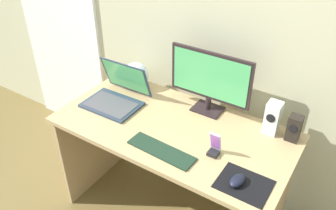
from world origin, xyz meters
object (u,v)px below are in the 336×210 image
speaker_right (294,128)px  speaker_near_monitor (273,118)px  mouse (237,181)px  laptop (117,95)px  keyboard_external (161,150)px  phone_in_dock (215,147)px  monitor (210,80)px  fishbowl (136,75)px

speaker_right → speaker_near_monitor: bearing=180.0°
mouse → laptop: bearing=173.7°
keyboard_external → phone_in_dock: 0.28m
speaker_right → phone_in_dock: size_ratio=1.11×
speaker_right → mouse: 0.49m
keyboard_external → speaker_near_monitor: bearing=50.7°
keyboard_external → mouse: size_ratio=3.82×
speaker_near_monitor → phone_in_dock: bearing=-118.3°
mouse → phone_in_dock: (-0.19, 0.13, 0.03)m
speaker_right → speaker_near_monitor: speaker_near_monitor is taller
monitor → laptop: monitor is taller
monitor → keyboard_external: size_ratio=1.34×
speaker_near_monitor → keyboard_external: (-0.43, -0.47, -0.09)m
monitor → speaker_right: monitor is taller
speaker_right → mouse: size_ratio=1.53×
speaker_right → monitor: bearing=179.8°
monitor → speaker_right: size_ratio=3.36×
laptop → monitor: bearing=23.7°
keyboard_external → phone_in_dock: bearing=31.3°
speaker_right → phone_in_dock: (-0.31, -0.34, -0.03)m
fishbowl → monitor: bearing=0.6°
speaker_near_monitor → mouse: size_ratio=1.93×
laptop → fishbowl: 0.23m
fishbowl → keyboard_external: 0.70m
laptop → mouse: bearing=-14.5°
speaker_near_monitor → keyboard_external: speaker_near_monitor is taller
keyboard_external → phone_in_dock: size_ratio=2.78×
fishbowl → phone_in_dock: bearing=-23.8°
laptop → fishbowl: bearing=94.3°
speaker_right → laptop: laptop is taller
monitor → speaker_right: (0.52, -0.00, -0.14)m
speaker_right → phone_in_dock: speaker_right is taller
laptop → mouse: laptop is taller
speaker_near_monitor → laptop: bearing=-166.0°
laptop → phone_in_dock: 0.75m
monitor → fishbowl: 0.56m
speaker_near_monitor → laptop: (-0.93, -0.23, -0.05)m
speaker_near_monitor → keyboard_external: bearing=-132.0°
speaker_right → speaker_near_monitor: 0.12m
speaker_right → fishbowl: size_ratio=0.86×
fishbowl → keyboard_external: bearing=-42.1°
fishbowl → mouse: fishbowl is taller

